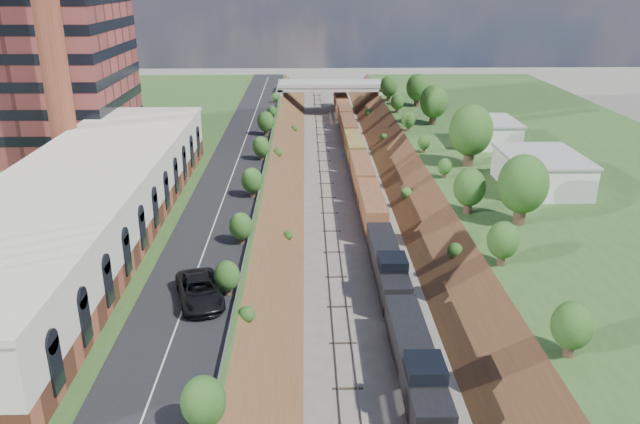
# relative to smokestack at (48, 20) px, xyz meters

# --- Properties ---
(platform_left) EXTENTS (44.00, 180.00, 5.00)m
(platform_left) POSITION_rel_smokestack_xyz_m (3.00, 4.00, -22.50)
(platform_left) COLOR #305021
(platform_left) RESTS_ON ground
(platform_right) EXTENTS (44.00, 180.00, 5.00)m
(platform_right) POSITION_rel_smokestack_xyz_m (69.00, 4.00, -22.50)
(platform_right) COLOR #305021
(platform_right) RESTS_ON ground
(embankment_left) EXTENTS (10.00, 180.00, 10.00)m
(embankment_left) POSITION_rel_smokestack_xyz_m (25.00, 4.00, -25.00)
(embankment_left) COLOR brown
(embankment_left) RESTS_ON ground
(embankment_right) EXTENTS (10.00, 180.00, 10.00)m
(embankment_right) POSITION_rel_smokestack_xyz_m (47.00, 4.00, -25.00)
(embankment_right) COLOR brown
(embankment_right) RESTS_ON ground
(rail_left_track) EXTENTS (1.58, 180.00, 0.18)m
(rail_left_track) POSITION_rel_smokestack_xyz_m (33.40, 4.00, -24.91)
(rail_left_track) COLOR gray
(rail_left_track) RESTS_ON ground
(rail_right_track) EXTENTS (1.58, 180.00, 0.18)m
(rail_right_track) POSITION_rel_smokestack_xyz_m (38.60, 4.00, -24.91)
(rail_right_track) COLOR gray
(rail_right_track) RESTS_ON ground
(road) EXTENTS (8.00, 180.00, 0.10)m
(road) POSITION_rel_smokestack_xyz_m (20.50, 4.00, -19.95)
(road) COLOR black
(road) RESTS_ON platform_left
(guardrail) EXTENTS (0.10, 171.00, 0.70)m
(guardrail) POSITION_rel_smokestack_xyz_m (24.60, 3.80, -19.45)
(guardrail) COLOR #99999E
(guardrail) RESTS_ON platform_left
(commercial_building) EXTENTS (14.30, 62.30, 7.00)m
(commercial_building) POSITION_rel_smokestack_xyz_m (8.00, -18.00, -16.49)
(commercial_building) COLOR brown
(commercial_building) RESTS_ON platform_left
(smokestack) EXTENTS (3.20, 3.20, 40.00)m
(smokestack) POSITION_rel_smokestack_xyz_m (0.00, 0.00, 0.00)
(smokestack) COLOR brown
(smokestack) RESTS_ON platform_left
(overpass) EXTENTS (24.50, 8.30, 7.40)m
(overpass) POSITION_rel_smokestack_xyz_m (36.00, 66.00, -20.08)
(overpass) COLOR gray
(overpass) RESTS_ON ground
(white_building_near) EXTENTS (9.00, 12.00, 4.00)m
(white_building_near) POSITION_rel_smokestack_xyz_m (59.50, -4.00, -18.00)
(white_building_near) COLOR silver
(white_building_near) RESTS_ON platform_right
(white_building_far) EXTENTS (8.00, 10.00, 3.60)m
(white_building_far) POSITION_rel_smokestack_xyz_m (59.00, 18.00, -18.20)
(white_building_far) COLOR silver
(white_building_far) RESTS_ON platform_right
(tree_right_large) EXTENTS (5.25, 5.25, 7.61)m
(tree_right_large) POSITION_rel_smokestack_xyz_m (53.00, -16.00, -15.62)
(tree_right_large) COLOR #473323
(tree_right_large) RESTS_ON platform_right
(tree_left_crest) EXTENTS (2.45, 2.45, 3.55)m
(tree_left_crest) POSITION_rel_smokestack_xyz_m (24.20, -36.00, -17.96)
(tree_left_crest) COLOR #473323
(tree_left_crest) RESTS_ON platform_left
(freight_train) EXTENTS (2.73, 140.11, 4.55)m
(freight_train) POSITION_rel_smokestack_xyz_m (38.60, 10.51, -22.59)
(freight_train) COLOR black
(freight_train) RESTS_ON ground
(suv) EXTENTS (5.19, 7.78, 1.98)m
(suv) POSITION_rel_smokestack_xyz_m (21.70, -32.57, -18.91)
(suv) COLOR black
(suv) RESTS_ON road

